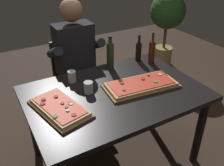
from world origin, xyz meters
TOP-DOWN VIEW (x-y plane):
  - ground_plane at (0.00, 0.00)m, footprint 6.40×6.40m
  - dining_table at (0.00, 0.00)m, footprint 1.40×0.96m
  - pizza_rectangular_front at (0.22, -0.05)m, footprint 0.63×0.35m
  - pizza_rectangular_left at (-0.47, -0.02)m, footprint 0.37×0.53m
  - wine_bottle_dark at (0.50, 0.39)m, footprint 0.06×0.06m
  - oil_bottle_amber at (0.57, 0.28)m, footprint 0.06×0.06m
  - vinegar_bottle_green at (0.17, 0.38)m, footprint 0.07×0.07m
  - tumbler_near_camera at (-0.19, 0.09)m, footprint 0.07×0.07m
  - tumbler_far_side at (-0.24, 0.31)m, footprint 0.07×0.07m
  - diner_chair at (-0.03, 0.86)m, footprint 0.44×0.44m
  - seated_diner at (-0.03, 0.74)m, footprint 0.53×0.41m
  - potted_plant_corner at (1.72, 1.38)m, footprint 0.53×0.53m

SIDE VIEW (x-z plane):
  - ground_plane at x=0.00m, z-range 0.00..0.00m
  - diner_chair at x=-0.03m, z-range 0.05..0.92m
  - dining_table at x=0.00m, z-range 0.27..1.01m
  - seated_diner at x=-0.03m, z-range 0.08..1.41m
  - pizza_rectangular_front at x=0.22m, z-range 0.74..0.78m
  - pizza_rectangular_left at x=-0.47m, z-range 0.73..0.78m
  - potted_plant_corner at x=1.72m, z-range 0.20..1.34m
  - tumbler_near_camera at x=-0.19m, z-range 0.74..0.83m
  - tumbler_far_side at x=-0.24m, z-range 0.74..0.84m
  - wine_bottle_dark at x=0.50m, z-range 0.71..0.97m
  - oil_bottle_amber at x=0.57m, z-range 0.70..1.01m
  - vinegar_bottle_green at x=0.17m, z-range 0.72..1.03m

